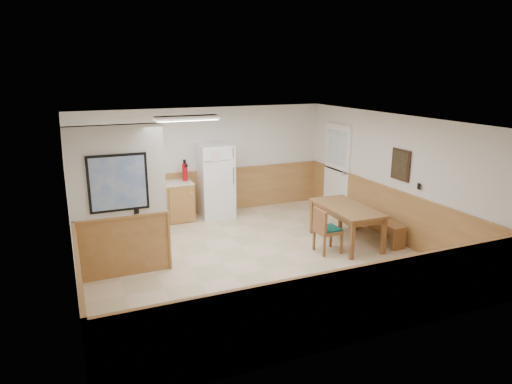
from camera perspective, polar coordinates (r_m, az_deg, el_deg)
name	(u,v)px	position (r m, az deg, el deg)	size (l,w,h in m)	color
ground	(253,258)	(8.42, -0.39, -8.20)	(6.00, 6.00, 0.00)	beige
ceiling	(253,120)	(7.78, -0.42, 8.98)	(6.00, 6.00, 0.02)	white
back_wall	(203,161)	(10.77, -6.58, 3.83)	(6.00, 0.02, 2.50)	white
right_wall	(391,177)	(9.54, 16.48, 1.86)	(0.02, 6.00, 2.50)	white
left_wall	(69,212)	(7.43, -22.29, -2.28)	(0.02, 6.00, 2.50)	white
wainscot_back	(205,192)	(10.92, -6.44, -0.06)	(6.00, 0.04, 1.00)	#B9854A
wainscot_right	(387,212)	(9.72, 16.06, -2.46)	(0.04, 6.00, 1.00)	#B9854A
wainscot_left	(76,258)	(7.67, -21.59, -7.63)	(0.04, 6.00, 1.00)	#B9854A
partition_wall	(119,204)	(7.66, -16.72, -1.43)	(1.50, 0.20, 2.50)	white
kitchen_counter	(156,203)	(10.38, -12.34, -1.33)	(2.20, 0.61, 1.00)	#AF833E
exterior_door	(337,168)	(11.05, 10.05, 2.93)	(0.07, 1.02, 2.15)	white
kitchen_window	(109,155)	(10.31, -17.88, 4.40)	(0.80, 0.04, 1.00)	white
wall_painting	(401,165)	(9.23, 17.62, 3.26)	(0.04, 0.50, 0.60)	black
fluorescent_fixture	(187,118)	(8.76, -8.65, 9.13)	(1.20, 0.30, 0.09)	white
refrigerator	(216,181)	(10.56, -5.03, 1.40)	(0.77, 0.73, 1.69)	white
dining_table	(347,211)	(9.06, 11.26, -2.38)	(0.85, 1.63, 0.75)	brown
dining_bench	(377,222)	(9.55, 14.85, -3.70)	(0.33, 1.46, 0.45)	brown
dining_chair	(324,227)	(8.56, 8.53, -4.41)	(0.60, 0.43, 0.85)	brown
fire_extinguisher	(185,172)	(10.37, -8.88, 2.54)	(0.16, 0.16, 0.48)	#B40915
soap_bottle	(102,184)	(10.11, -18.75, 0.98)	(0.07, 0.07, 0.21)	green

